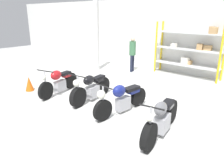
{
  "coord_description": "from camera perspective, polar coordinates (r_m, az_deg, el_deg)",
  "views": [
    {
      "loc": [
        4.43,
        -4.49,
        2.85
      ],
      "look_at": [
        0.0,
        0.4,
        0.7
      ],
      "focal_mm": 35.0,
      "sensor_mm": 36.0,
      "label": 1
    }
  ],
  "objects": [
    {
      "name": "ground_plane",
      "position": [
        6.92,
        -2.24,
        -6.28
      ],
      "size": [
        30.0,
        30.0,
        0.0
      ],
      "primitive_type": "plane",
      "color": "silver"
    },
    {
      "name": "back_wall",
      "position": [
        11.14,
        18.95,
        11.68
      ],
      "size": [
        30.0,
        0.08,
        3.6
      ],
      "color": "silver",
      "rests_on": "ground_plane"
    },
    {
      "name": "shelving_rack",
      "position": [
        10.73,
        19.71,
        8.64
      ],
      "size": [
        3.12,
        0.63,
        2.47
      ],
      "color": "yellow",
      "rests_on": "ground_plane"
    },
    {
      "name": "support_pillar",
      "position": [
        11.29,
        -4.14,
        12.65
      ],
      "size": [
        0.28,
        0.28,
        3.6
      ],
      "color": "silver",
      "rests_on": "ground_plane"
    },
    {
      "name": "motorcycle_red",
      "position": [
        8.21,
        -13.74,
        0.59
      ],
      "size": [
        0.82,
        1.96,
        1.03
      ],
      "rotation": [
        0.0,
        0.0,
        -1.32
      ],
      "color": "black",
      "rests_on": "ground_plane"
    },
    {
      "name": "motorcycle_black",
      "position": [
        7.4,
        -5.45,
        -1.11
      ],
      "size": [
        0.74,
        2.01,
        1.02
      ],
      "rotation": [
        0.0,
        0.0,
        -1.41
      ],
      "color": "black",
      "rests_on": "ground_plane"
    },
    {
      "name": "motorcycle_blue",
      "position": [
        6.43,
        2.45,
        -3.79
      ],
      "size": [
        0.67,
        2.12,
        1.01
      ],
      "rotation": [
        0.0,
        0.0,
        -1.65
      ],
      "color": "black",
      "rests_on": "ground_plane"
    },
    {
      "name": "motorcycle_grey",
      "position": [
        5.46,
        12.81,
        -8.9
      ],
      "size": [
        0.67,
        2.15,
        1.01
      ],
      "rotation": [
        0.0,
        0.0,
        -1.39
      ],
      "color": "black",
      "rests_on": "ground_plane"
    },
    {
      "name": "person_browsing",
      "position": [
        11.06,
        5.36,
        8.51
      ],
      "size": [
        0.38,
        0.38,
        1.75
      ],
      "rotation": [
        0.0,
        0.0,
        3.36
      ],
      "color": "#1E2338",
      "rests_on": "ground_plane"
    },
    {
      "name": "traffic_cone",
      "position": [
        8.93,
        -20.81,
        0.07
      ],
      "size": [
        0.32,
        0.32,
        0.55
      ],
      "color": "orange",
      "rests_on": "ground_plane"
    }
  ]
}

